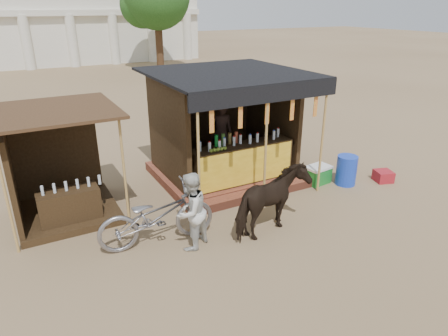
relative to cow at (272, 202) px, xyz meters
The scene contains 10 objects.
ground 0.96m from the cow, 133.53° to the right, with size 120.00×120.00×0.00m, color #846B4C.
main_stall 2.95m from the cow, 79.34° to the left, with size 3.60×3.61×2.78m.
secondary_stall 4.56m from the cow, 142.75° to the left, with size 2.40×2.40×2.38m.
cow is the anchor object (origin of this frame).
motorbike 2.23m from the cow, 160.79° to the left, with size 0.78×2.23×1.17m, color gray.
bystander 1.62m from the cow, 168.95° to the left, with size 0.73×0.57×1.50m, color beige.
blue_barrel 3.23m from the cow, 19.12° to the left, with size 0.51×0.51×0.76m, color #193BBD.
red_crate 4.13m from the cow, 10.03° to the left, with size 0.42×0.42×0.28m, color maroon.
cooler 2.88m from the cow, 30.51° to the left, with size 0.69×0.52×0.46m.
background_building 29.75m from the cow, 94.77° to the left, with size 26.00×7.45×8.18m.
Camera 1 is at (-3.67, -5.18, 4.28)m, focal length 32.00 mm.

